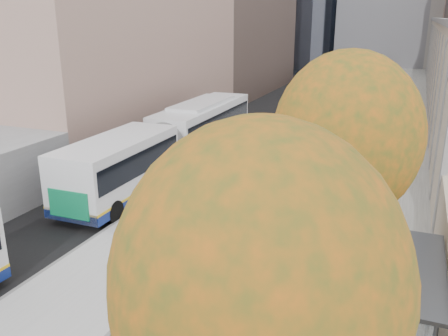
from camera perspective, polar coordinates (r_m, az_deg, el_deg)
The scene contains 8 objects.
bus_platform at distance 37.43m, azimuth 7.33°, elevation 4.64°, with size 4.25×150.00×0.15m, color #AAAAAA.
sidewalk at distance 36.33m, azimuth 19.62°, elevation 3.29°, with size 4.75×150.00×0.08m, color slate.
bus_shelter at distance 12.92m, azimuth 21.60°, elevation -12.72°, with size 1.90×4.40×2.53m.
tree_b at distance 6.54m, azimuth 4.26°, elevation -13.97°, with size 4.00×4.00×6.97m.
tree_c at distance 13.80m, azimuth 14.57°, elevation 3.69°, with size 4.20×4.20×7.28m.
bus_far at distance 27.50m, azimuth -6.09°, elevation 3.35°, with size 2.81×18.48×3.08m.
cyclist at distance 14.90m, azimuth -0.81°, elevation -13.03°, with size 0.69×1.81×2.27m.
distant_car at distance 63.79m, azimuth 10.84°, elevation 10.45°, with size 1.67×4.15×1.41m, color white.
Camera 1 is at (5.24, -0.32, 8.47)m, focal length 38.00 mm.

